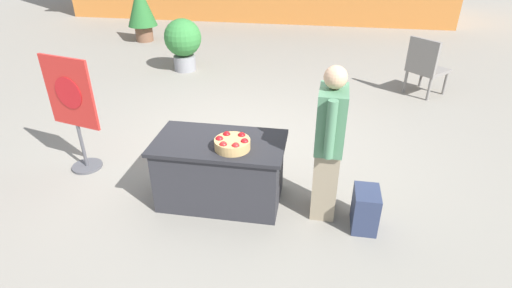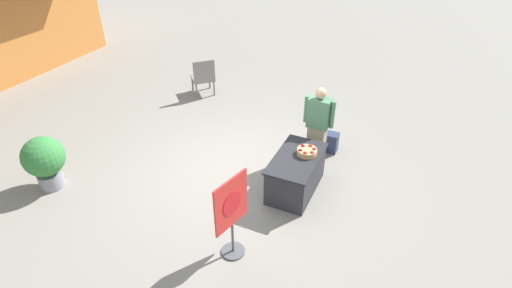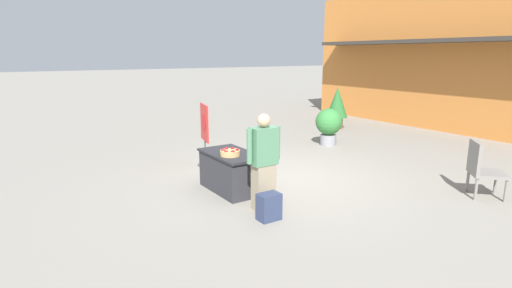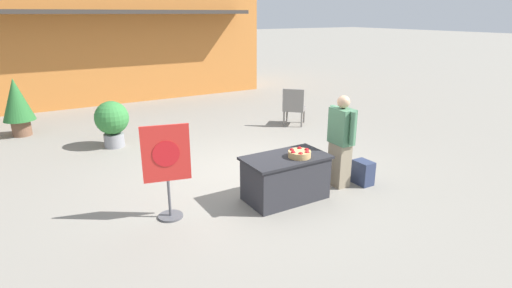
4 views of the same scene
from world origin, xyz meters
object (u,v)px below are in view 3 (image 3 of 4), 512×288
object	(u,v)px
potted_plant_far_right	(337,105)
patio_chair	(482,167)
display_table	(232,171)
backpack	(269,207)
potted_plant_far_left	(329,124)
person_visitor	(264,162)
apple_basket	(230,153)
poster_board	(205,131)

from	to	relation	value
potted_plant_far_right	patio_chair	bearing A→B (deg)	-22.87
display_table	backpack	bearing A→B (deg)	-8.12
display_table	potted_plant_far_left	xyz separation A→B (m)	(-1.78, 4.12, 0.24)
person_visitor	backpack	world-z (taller)	person_visitor
backpack	potted_plant_far_right	distance (m)	8.13
apple_basket	potted_plant_far_right	size ratio (longest dim) A/B	0.25
display_table	potted_plant_far_left	size ratio (longest dim) A/B	1.30
potted_plant_far_right	poster_board	bearing A→B (deg)	-73.47
poster_board	patio_chair	size ratio (longest dim) A/B	1.41
backpack	potted_plant_far_left	bearing A→B (deg)	127.05
display_table	backpack	world-z (taller)	display_table
patio_chair	potted_plant_far_right	xyz separation A→B (m)	(-6.23, 2.63, 0.27)
person_visitor	patio_chair	bearing A→B (deg)	-112.53
poster_board	potted_plant_far_right	bearing A→B (deg)	-149.90
display_table	apple_basket	xyz separation A→B (m)	(0.17, -0.13, 0.41)
backpack	potted_plant_far_right	size ratio (longest dim) A/B	0.30
display_table	person_visitor	xyz separation A→B (m)	(1.09, -0.04, 0.44)
apple_basket	poster_board	size ratio (longest dim) A/B	0.25
patio_chair	potted_plant_far_left	bearing A→B (deg)	127.44
backpack	poster_board	size ratio (longest dim) A/B	0.30
potted_plant_far_right	apple_basket	bearing A→B (deg)	-59.58
potted_plant_far_left	display_table	bearing A→B (deg)	-66.68
display_table	backpack	distance (m)	1.52
display_table	potted_plant_far_right	world-z (taller)	potted_plant_far_right
backpack	potted_plant_far_right	xyz separation A→B (m)	(-5.02, 6.37, 0.60)
display_table	poster_board	bearing A→B (deg)	169.13
poster_board	potted_plant_far_right	world-z (taller)	poster_board
poster_board	potted_plant_far_left	distance (m)	3.78
backpack	person_visitor	bearing A→B (deg)	156.37
display_table	person_visitor	distance (m)	1.18
person_visitor	backpack	bearing A→B (deg)	158.30
display_table	patio_chair	world-z (taller)	patio_chair
display_table	potted_plant_far_right	xyz separation A→B (m)	(-3.52, 6.15, 0.45)
display_table	poster_board	world-z (taller)	poster_board
person_visitor	backpack	size ratio (longest dim) A/B	3.76
backpack	poster_board	bearing A→B (deg)	170.38
display_table	potted_plant_far_right	size ratio (longest dim) A/B	0.96
display_table	poster_board	distance (m)	1.88
poster_board	backpack	bearing A→B (deg)	93.95
potted_plant_far_left	apple_basket	bearing A→B (deg)	-65.42
display_table	potted_plant_far_left	distance (m)	4.49
poster_board	potted_plant_far_right	xyz separation A→B (m)	(-1.72, 5.81, 0.02)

